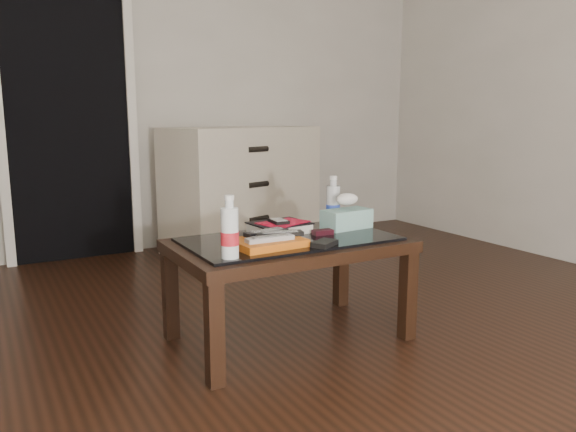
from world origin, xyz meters
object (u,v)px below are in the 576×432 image
textbook (279,227)px  tissue_box (347,219)px  dresser (243,187)px  water_bottle_left (230,227)px  water_bottle_right (333,200)px  coffee_table (289,252)px

textbook → tissue_box: tissue_box is taller
dresser → tissue_box: (-0.25, -1.70, 0.06)m
water_bottle_left → water_bottle_right: 0.78m
textbook → water_bottle_left: size_ratio=1.05×
dresser → textbook: bearing=-126.5°
coffee_table → dresser: (0.59, 1.75, 0.05)m
dresser → water_bottle_left: size_ratio=5.44×
dresser → coffee_table: bearing=-125.8°
dresser → textbook: size_ratio=5.18×
water_bottle_left → textbook: bearing=39.5°
dresser → water_bottle_right: bearing=-116.3°
coffee_table → dresser: 1.84m
dresser → water_bottle_right: 1.62m
coffee_table → textbook: 0.15m
water_bottle_left → coffee_table: bearing=28.3°
water_bottle_left → water_bottle_right: size_ratio=1.00×
dresser → tissue_box: 1.72m
coffee_table → water_bottle_left: size_ratio=4.20×
water_bottle_right → tissue_box: size_ratio=1.03×
dresser → textbook: (-0.57, -1.63, 0.03)m
coffee_table → water_bottle_right: size_ratio=4.20×
coffee_table → tissue_box: size_ratio=4.35×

